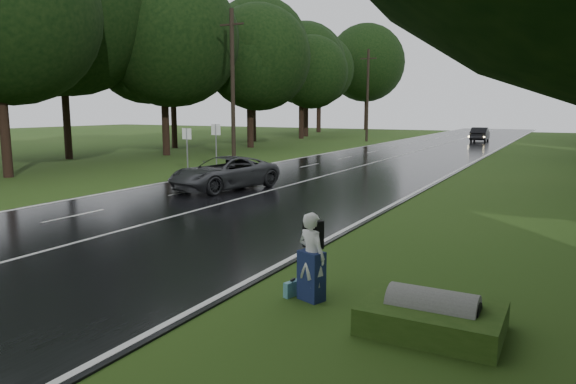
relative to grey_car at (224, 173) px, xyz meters
The scene contains 16 objects.
ground 9.57m from the grey_car, 77.74° to the right, with size 160.00×160.00×0.00m, color #294414.
road 10.90m from the grey_car, 79.27° to the left, with size 12.00×140.00×0.04m, color black.
lane_center 10.89m from the grey_car, 79.27° to the left, with size 0.12×140.00×0.01m, color silver.
grey_car is the anchor object (origin of this frame).
far_car 41.85m from the grey_car, 83.61° to the left, with size 1.63×4.67×1.54m, color black.
hitchhiker 14.09m from the grey_car, 48.08° to the right, with size 0.72×0.69×1.70m.
suitcase 13.83m from the grey_car, 49.31° to the right, with size 0.12×0.42×0.30m, color teal.
culvert 16.02m from the grey_car, 42.63° to the right, with size 0.72×0.72×1.43m, color slate.
utility_pole_mid 12.19m from the grey_car, 122.17° to the left, with size 1.80×0.28×10.01m, color black, non-canonical shape.
utility_pole_far 36.88m from the grey_car, 100.11° to the left, with size 1.80×0.28×9.94m, color black, non-canonical shape.
road_sign_a 6.48m from the grey_car, 143.52° to the left, with size 0.61×0.10×2.53m, color white, non-canonical shape.
road_sign_b 8.37m from the grey_car, 128.38° to the left, with size 0.64×0.10×2.68m, color white, non-canonical shape.
tree_left_c 12.78m from the grey_car, behind, with size 9.52×9.52×14.87m, color black, non-canonical shape.
tree_left_d 18.91m from the grey_car, 138.91° to the left, with size 9.57×9.57×14.95m, color black, non-canonical shape.
tree_left_e 26.00m from the grey_car, 119.81° to the left, with size 8.81×8.81×13.76m, color black, non-canonical shape.
tree_left_f 40.96m from the grey_car, 112.11° to the left, with size 8.88×8.88×13.87m, color black, non-canonical shape.
Camera 1 is at (11.55, -9.82, 3.61)m, focal length 32.79 mm.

